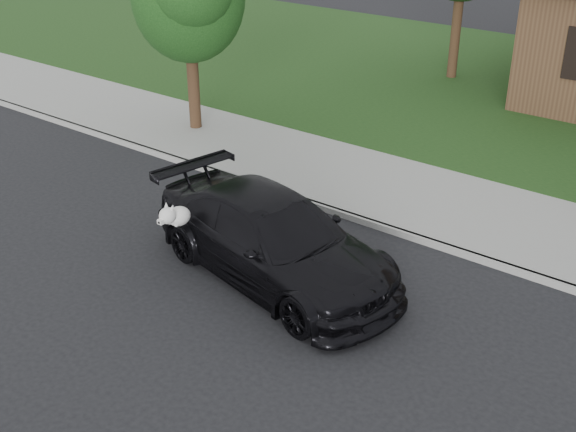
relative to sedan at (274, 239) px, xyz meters
The scene contains 4 objects.
ground 2.19m from the sedan, 30.88° to the right, with size 120.00×120.00×0.00m, color black.
sidewalk 4.36m from the sedan, 65.55° to the left, with size 60.00×3.00×0.12m, color gray.
curb 3.08m from the sedan, 53.68° to the left, with size 60.00×0.12×0.12m, color gray.
sedan is the anchor object (origin of this frame).
Camera 1 is at (4.45, -6.70, 6.11)m, focal length 45.00 mm.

